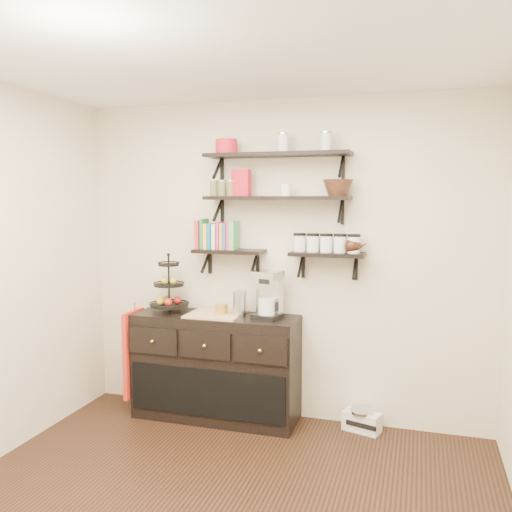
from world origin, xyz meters
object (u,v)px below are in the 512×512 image
(coffee_maker, at_px, (268,295))
(radio, at_px, (362,421))
(sideboard, at_px, (216,366))
(fruit_stand, at_px, (170,293))

(coffee_maker, distance_m, radio, 1.27)
(sideboard, distance_m, fruit_stand, 0.75)
(fruit_stand, distance_m, coffee_maker, 0.88)
(sideboard, height_order, coffee_maker, coffee_maker)
(fruit_stand, height_order, coffee_maker, fruit_stand)
(fruit_stand, xyz_separation_m, coffee_maker, (0.88, 0.02, 0.02))
(sideboard, xyz_separation_m, coffee_maker, (0.45, 0.03, 0.64))
(sideboard, bearing_deg, coffee_maker, 3.38)
(fruit_stand, bearing_deg, sideboard, -0.46)
(coffee_maker, height_order, radio, coffee_maker)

